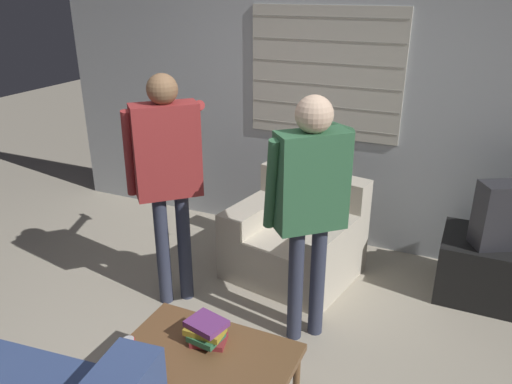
# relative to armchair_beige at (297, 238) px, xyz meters

# --- Properties ---
(ground_plane) EXTENTS (16.00, 16.00, 0.00)m
(ground_plane) POSITION_rel_armchair_beige_xyz_m (-0.15, -1.31, -0.31)
(ground_plane) COLOR #B2A893
(wall_back) EXTENTS (5.20, 0.08, 2.55)m
(wall_back) POSITION_rel_armchair_beige_xyz_m (-0.15, 0.72, 0.97)
(wall_back) COLOR #ADB2B7
(wall_back) RESTS_ON ground_plane
(armchair_beige) EXTENTS (1.08, 0.99, 0.81)m
(armchair_beige) POSITION_rel_armchair_beige_xyz_m (0.00, 0.00, 0.00)
(armchair_beige) COLOR beige
(armchair_beige) RESTS_ON ground_plane
(coffee_table) EXTENTS (0.92, 0.57, 0.43)m
(coffee_table) POSITION_rel_armchair_beige_xyz_m (0.09, -1.64, 0.08)
(coffee_table) COLOR brown
(coffee_table) RESTS_ON ground_plane
(tv_stand) EXTENTS (1.01, 0.59, 0.48)m
(tv_stand) POSITION_rel_armchair_beige_xyz_m (1.61, 0.27, -0.07)
(tv_stand) COLOR black
(tv_stand) RESTS_ON ground_plane
(person_left_standing) EXTENTS (0.52, 0.85, 1.71)m
(person_left_standing) POSITION_rel_armchair_beige_xyz_m (-0.70, -0.74, 0.78)
(person_left_standing) COLOR #33384C
(person_left_standing) RESTS_ON ground_plane
(person_right_standing) EXTENTS (0.51, 0.84, 1.66)m
(person_right_standing) POSITION_rel_armchair_beige_xyz_m (0.33, -0.74, 0.75)
(person_right_standing) COLOR #33384C
(person_right_standing) RESTS_ON ground_plane
(book_stack) EXTENTS (0.23, 0.20, 0.13)m
(book_stack) POSITION_rel_armchair_beige_xyz_m (0.05, -1.57, 0.20)
(book_stack) COLOR maroon
(book_stack) RESTS_ON coffee_table
(soda_can) EXTENTS (0.07, 0.07, 0.13)m
(soda_can) POSITION_rel_armchair_beige_xyz_m (-0.25, -1.84, 0.19)
(soda_can) COLOR red
(soda_can) RESTS_ON coffee_table
(spare_remote) EXTENTS (0.10, 0.13, 0.02)m
(spare_remote) POSITION_rel_armchair_beige_xyz_m (-0.09, -1.52, 0.14)
(spare_remote) COLOR black
(spare_remote) RESTS_ON coffee_table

